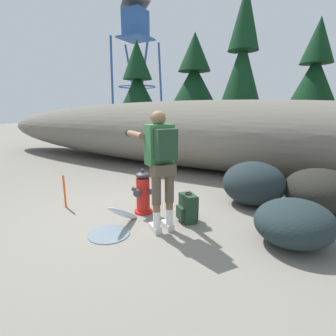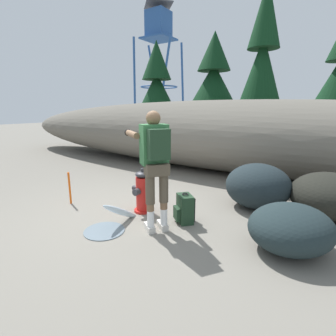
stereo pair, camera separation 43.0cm
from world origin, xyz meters
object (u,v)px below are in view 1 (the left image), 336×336
Objects in this scene: utility_worker at (160,156)px; survey_stake at (65,191)px; spare_backpack at (188,208)px; boulder_small at (294,222)px; watchtower at (136,29)px; boulder_large at (321,191)px; fire_hydrant at (143,193)px; boulder_mid at (254,183)px.

survey_stake is at bearing 37.38° from utility_worker.
boulder_small reaches higher than spare_backpack.
watchtower is at bearing -100.64° from spare_backpack.
boulder_large is at bearing 170.39° from spare_backpack.
fire_hydrant is 0.68× the size of boulder_mid.
boulder_small is at bearing -129.85° from utility_worker.
boulder_mid is (-1.07, -0.19, 0.03)m from boulder_large.
boulder_large is (2.64, 1.47, 0.02)m from fire_hydrant.
spare_backpack is at bearing -121.51° from boulder_mid.
fire_hydrant is 0.45× the size of utility_worker.
boulder_small is (1.74, 0.46, -0.79)m from utility_worker.
watchtower is at bearing -19.12° from utility_worker.
spare_backpack is 18.07m from watchtower.
survey_stake is at bearing -171.92° from boulder_small.
fire_hydrant is at bearing 18.63° from survey_stake.
utility_worker is (0.56, -0.39, 0.74)m from fire_hydrant.
watchtower reaches higher than boulder_small.
boulder_small is at bearing 1.54° from fire_hydrant.
fire_hydrant is 2.03m from boulder_mid.
fire_hydrant is 1.00m from utility_worker.
watchtower is (-10.77, 12.05, 6.88)m from boulder_mid.
watchtower is at bearing 119.62° from survey_stake.
survey_stake reaches higher than boulder_small.
fire_hydrant is at bearing -140.78° from boulder_mid.
boulder_large is (2.09, 1.86, -0.72)m from utility_worker.
boulder_small is (2.30, 0.06, -0.05)m from fire_hydrant.
spare_backpack is 0.42× the size of boulder_mid.
boulder_large is 1.09m from boulder_mid.
watchtower is at bearing 130.89° from boulder_small.
utility_worker is 1.53× the size of boulder_mid.
boulder_mid is 1.42m from boulder_small.
boulder_mid reaches higher than boulder_small.
fire_hydrant is 1.43m from survey_stake.
boulder_mid is at bearing 30.73° from survey_stake.
boulder_small is (1.49, 0.03, 0.08)m from spare_backpack.
watchtower reaches higher than survey_stake.
boulder_mid is at bearing -170.19° from boulder_large.
boulder_large is 0.12× the size of watchtower.
boulder_large reaches higher than spare_backpack.
spare_backpack is at bearing -178.90° from boulder_small.
watchtower is 15.99× the size of survey_stake.
boulder_large is 4.44m from survey_stake.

